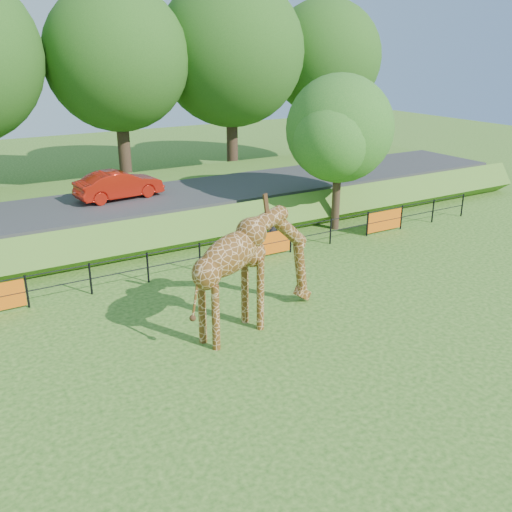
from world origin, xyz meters
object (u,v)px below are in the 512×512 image
object	(u,v)px
visitor	(273,231)
giraffe	(256,270)
car_red	(119,185)
tree_east	(341,133)

from	to	relation	value
visitor	giraffe	bearing A→B (deg)	49.69
car_red	tree_east	world-z (taller)	tree_east
giraffe	tree_east	bearing A→B (deg)	23.32
car_red	visitor	xyz separation A→B (m)	(4.38, -5.75, -1.26)
car_red	visitor	bearing A→B (deg)	-149.39
visitor	tree_east	distance (m)	5.41
giraffe	car_red	xyz separation A→B (m)	(-0.41, 11.08, 0.31)
car_red	giraffe	bearing A→B (deg)	175.48
car_red	visitor	world-z (taller)	car_red
tree_east	visitor	bearing A→B (deg)	-166.64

